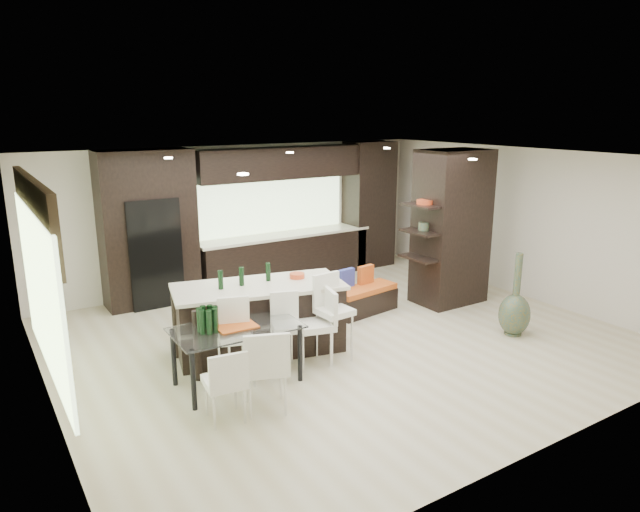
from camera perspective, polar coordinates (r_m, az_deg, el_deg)
ground at (r=8.72m, az=2.14°, el=-8.18°), size 8.00×8.00×0.00m
back_wall at (r=11.28m, az=-7.96°, el=4.08°), size 8.00×0.02×2.70m
left_wall at (r=6.93m, az=-26.18°, el=-3.88°), size 0.02×7.00×2.70m
right_wall at (r=11.02m, az=19.62°, el=3.14°), size 0.02×7.00×2.70m
ceiling at (r=8.07m, az=2.32°, el=9.80°), size 8.00×7.00×0.02m
window_left at (r=7.12m, az=-26.06°, el=-3.39°), size 0.04×3.20×1.90m
window_back at (r=11.47m, az=-5.18°, el=5.35°), size 3.40×0.04×1.20m
stone_accent at (r=6.93m, az=-26.63°, el=3.76°), size 0.08×3.00×0.80m
ceiling_spots at (r=8.28m, az=1.32°, el=9.79°), size 4.00×3.00×0.02m
back_cabinetry at (r=11.20m, az=-4.93°, el=4.10°), size 6.80×0.68×2.70m
refrigerator at (r=10.37m, az=-16.56°, el=0.45°), size 0.90×0.68×1.90m
partition_column at (r=10.24m, az=12.99°, el=2.80°), size 1.20×0.80×2.70m
kitchen_island at (r=8.15m, az=-6.07°, el=-6.18°), size 2.53×1.52×0.98m
stool_left at (r=7.21m, az=-8.38°, el=-9.48°), size 0.50×0.50×0.89m
stool_mid at (r=7.52m, az=-3.31°, el=-8.49°), size 0.48×0.48×0.85m
stool_right at (r=7.83m, az=1.45°, el=-7.05°), size 0.46×0.46×0.97m
bench at (r=9.71m, az=4.48°, el=-4.37°), size 1.23×0.61×0.45m
floor_vase at (r=9.11m, az=19.02°, el=-3.66°), size 0.58×0.58×1.29m
dining_table at (r=7.30m, az=-8.26°, el=-9.79°), size 1.57×0.90×0.75m
chair_near at (r=6.63m, az=-5.48°, el=-11.44°), size 0.65×0.65×0.93m
chair_far at (r=6.51m, az=-9.52°, el=-12.77°), size 0.48×0.48×0.79m
chair_end at (r=7.74m, az=-0.70°, el=-7.38°), size 0.62×0.62×0.95m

